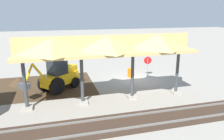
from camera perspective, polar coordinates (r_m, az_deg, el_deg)
name	(u,v)px	position (r m, az deg, el deg)	size (l,w,h in m)	color
ground_plane	(136,79)	(21.69, 6.35, -2.38)	(120.00, 120.00, 0.00)	gray
dirt_work_zone	(39,86)	(20.54, -18.49, -4.09)	(9.61, 7.00, 0.01)	#42301E
platform_canopy	(108,45)	(15.40, -1.10, 6.44)	(12.59, 3.20, 4.90)	#9E998E
rail_tracks	(182,115)	(15.04, 17.89, -11.09)	(60.00, 2.58, 0.15)	slate
stop_sign	(148,62)	(22.25, 9.29, 1.95)	(0.75, 0.21, 2.08)	gray
backhoe	(58,76)	(18.84, -13.85, -1.43)	(4.78, 4.24, 2.82)	#EAB214
dirt_mound	(19,84)	(21.91, -23.06, -3.35)	(3.81, 3.81, 1.27)	#42301E
traffic_barrel	(130,73)	(22.22, 4.82, -0.70)	(0.56, 0.56, 0.90)	orange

